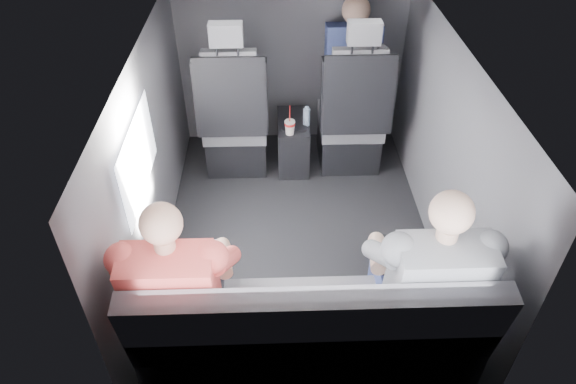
{
  "coord_description": "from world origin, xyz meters",
  "views": [
    {
      "loc": [
        -0.16,
        -2.57,
        2.49
      ],
      "look_at": [
        -0.07,
        -0.05,
        0.44
      ],
      "focal_mm": 32.0,
      "sensor_mm": 36.0,
      "label": 1
    }
  ],
  "objects_px": {
    "laptop_black": "(414,260)",
    "front_seat_right": "(351,122)",
    "passenger_rear_right": "(424,279)",
    "passenger_rear_left": "(181,287)",
    "rear_bench": "(309,341)",
    "soda_cup": "(290,127)",
    "water_bottle": "(307,117)",
    "center_console": "(293,142)",
    "laptop_white": "(185,261)",
    "passenger_front_right": "(352,65)",
    "front_seat_left": "(235,124)"
  },
  "relations": [
    {
      "from": "laptop_black",
      "to": "laptop_white",
      "type": "bearing_deg",
      "value": 178.61
    },
    {
      "from": "laptop_white",
      "to": "front_seat_right",
      "type": "bearing_deg",
      "value": 57.48
    },
    {
      "from": "laptop_black",
      "to": "passenger_rear_left",
      "type": "distance_m",
      "value": 1.13
    },
    {
      "from": "front_seat_right",
      "to": "laptop_white",
      "type": "relative_size",
      "value": 3.58
    },
    {
      "from": "laptop_black",
      "to": "passenger_front_right",
      "type": "bearing_deg",
      "value": 91.89
    },
    {
      "from": "soda_cup",
      "to": "passenger_rear_right",
      "type": "distance_m",
      "value": 1.77
    },
    {
      "from": "passenger_rear_right",
      "to": "front_seat_left",
      "type": "bearing_deg",
      "value": 118.75
    },
    {
      "from": "soda_cup",
      "to": "laptop_black",
      "type": "bearing_deg",
      "value": -70.08
    },
    {
      "from": "soda_cup",
      "to": "passenger_rear_right",
      "type": "xyz_separation_m",
      "value": [
        0.57,
        -1.66,
        0.17
      ]
    },
    {
      "from": "soda_cup",
      "to": "laptop_white",
      "type": "relative_size",
      "value": 0.68
    },
    {
      "from": "rear_bench",
      "to": "passenger_rear_left",
      "type": "xyz_separation_m",
      "value": [
        -0.6,
        0.1,
        0.32
      ]
    },
    {
      "from": "laptop_black",
      "to": "front_seat_right",
      "type": "bearing_deg",
      "value": 92.46
    },
    {
      "from": "center_console",
      "to": "rear_bench",
      "type": "relative_size",
      "value": 0.3
    },
    {
      "from": "passenger_front_right",
      "to": "center_console",
      "type": "bearing_deg",
      "value": -154.55
    },
    {
      "from": "passenger_rear_right",
      "to": "passenger_rear_left",
      "type": "bearing_deg",
      "value": 179.98
    },
    {
      "from": "front_seat_right",
      "to": "laptop_black",
      "type": "height_order",
      "value": "front_seat_right"
    },
    {
      "from": "center_console",
      "to": "laptop_black",
      "type": "height_order",
      "value": "laptop_black"
    },
    {
      "from": "water_bottle",
      "to": "passenger_rear_right",
      "type": "relative_size",
      "value": 0.13
    },
    {
      "from": "front_seat_left",
      "to": "center_console",
      "type": "height_order",
      "value": "front_seat_left"
    },
    {
      "from": "water_bottle",
      "to": "passenger_front_right",
      "type": "bearing_deg",
      "value": 37.92
    },
    {
      "from": "rear_bench",
      "to": "soda_cup",
      "type": "bearing_deg",
      "value": 91.08
    },
    {
      "from": "laptop_white",
      "to": "laptop_black",
      "type": "bearing_deg",
      "value": -1.39
    },
    {
      "from": "front_seat_right",
      "to": "water_bottle",
      "type": "bearing_deg",
      "value": -176.55
    },
    {
      "from": "front_seat_left",
      "to": "center_console",
      "type": "xyz_separation_m",
      "value": [
        0.45,
        0.04,
        -0.2
      ]
    },
    {
      "from": "rear_bench",
      "to": "laptop_black",
      "type": "bearing_deg",
      "value": 23.14
    },
    {
      "from": "rear_bench",
      "to": "laptop_white",
      "type": "bearing_deg",
      "value": 157.44
    },
    {
      "from": "front_seat_left",
      "to": "rear_bench",
      "type": "relative_size",
      "value": 0.79
    },
    {
      "from": "soda_cup",
      "to": "water_bottle",
      "type": "xyz_separation_m",
      "value": [
        0.13,
        0.13,
        0.01
      ]
    },
    {
      "from": "laptop_white",
      "to": "passenger_rear_right",
      "type": "distance_m",
      "value": 1.15
    },
    {
      "from": "center_console",
      "to": "passenger_front_right",
      "type": "relative_size",
      "value": 0.56
    },
    {
      "from": "water_bottle",
      "to": "passenger_rear_left",
      "type": "xyz_separation_m",
      "value": [
        -0.7,
        -1.79,
        0.15
      ]
    },
    {
      "from": "front_seat_left",
      "to": "soda_cup",
      "type": "bearing_deg",
      "value": -19.36
    },
    {
      "from": "rear_bench",
      "to": "passenger_front_right",
      "type": "distance_m",
      "value": 2.25
    },
    {
      "from": "front_seat_right",
      "to": "passenger_rear_left",
      "type": "distance_m",
      "value": 2.1
    },
    {
      "from": "laptop_white",
      "to": "rear_bench",
      "type": "bearing_deg",
      "value": -22.56
    },
    {
      "from": "water_bottle",
      "to": "passenger_front_right",
      "type": "height_order",
      "value": "passenger_front_right"
    },
    {
      "from": "front_seat_left",
      "to": "rear_bench",
      "type": "height_order",
      "value": "front_seat_left"
    },
    {
      "from": "passenger_front_right",
      "to": "laptop_white",
      "type": "bearing_deg",
      "value": -119.06
    },
    {
      "from": "passenger_rear_left",
      "to": "passenger_front_right",
      "type": "height_order",
      "value": "passenger_front_right"
    },
    {
      "from": "center_console",
      "to": "laptop_black",
      "type": "xyz_separation_m",
      "value": [
        0.52,
        -1.72,
        0.43
      ]
    },
    {
      "from": "passenger_rear_right",
      "to": "rear_bench",
      "type": "bearing_deg",
      "value": -170.05
    },
    {
      "from": "rear_bench",
      "to": "laptop_white",
      "type": "relative_size",
      "value": 4.53
    },
    {
      "from": "passenger_rear_left",
      "to": "front_seat_right",
      "type": "bearing_deg",
      "value": 59.72
    },
    {
      "from": "soda_cup",
      "to": "passenger_rear_right",
      "type": "relative_size",
      "value": 0.19
    },
    {
      "from": "center_console",
      "to": "front_seat_left",
      "type": "bearing_deg",
      "value": -174.93
    },
    {
      "from": "laptop_white",
      "to": "front_seat_left",
      "type": "bearing_deg",
      "value": 84.71
    },
    {
      "from": "front_seat_left",
      "to": "soda_cup",
      "type": "relative_size",
      "value": 5.24
    },
    {
      "from": "front_seat_left",
      "to": "front_seat_right",
      "type": "distance_m",
      "value": 0.9
    },
    {
      "from": "passenger_front_right",
      "to": "passenger_rear_left",
      "type": "bearing_deg",
      "value": -117.24
    },
    {
      "from": "passenger_rear_left",
      "to": "laptop_black",
      "type": "bearing_deg",
      "value": 6.47
    }
  ]
}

